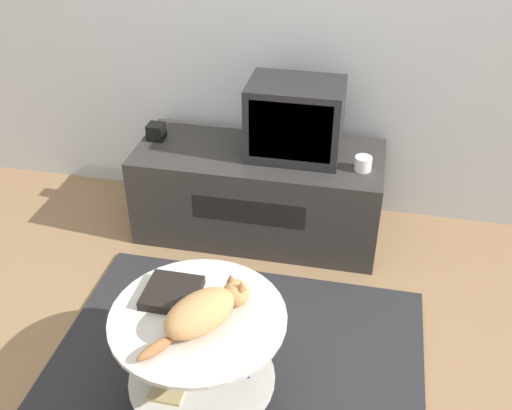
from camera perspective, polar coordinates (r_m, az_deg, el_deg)
name	(u,v)px	position (r m, az deg, el deg)	size (l,w,h in m)	color
ground_plane	(228,391)	(2.75, -2.66, -17.29)	(12.00, 12.00, 0.00)	#93704C
rug	(228,390)	(2.74, -2.67, -17.16)	(1.68, 1.60, 0.02)	#28282B
tv_stand	(259,192)	(3.49, 0.27, 1.25)	(1.39, 0.59, 0.53)	#33302D
tv	(295,120)	(3.24, 3.74, 8.12)	(0.50, 0.36, 0.41)	#232326
speaker	(156,132)	(3.52, -9.49, 6.91)	(0.09, 0.09, 0.09)	black
mug	(363,163)	(3.21, 10.16, 3.92)	(0.09, 0.09, 0.08)	white
coffee_table	(201,347)	(2.49, -5.24, -13.32)	(0.70, 0.70, 0.47)	#B2B2B7
dvd_box	(172,293)	(2.44, -8.01, -8.29)	(0.22, 0.21, 0.04)	black
cat	(204,311)	(2.28, -4.98, -10.01)	(0.34, 0.45, 0.14)	tan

